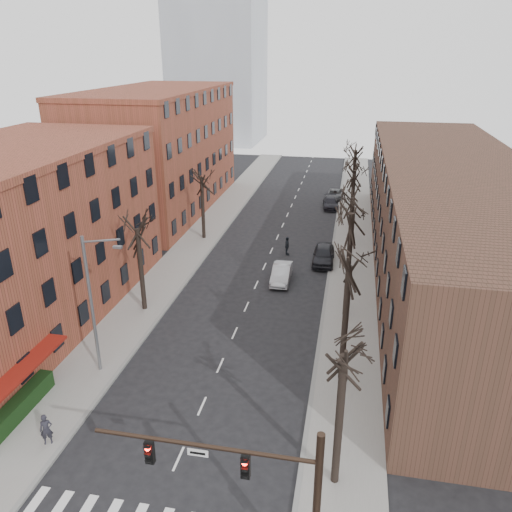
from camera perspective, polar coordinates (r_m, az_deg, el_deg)
The scene contains 23 objects.
sidewalk_left at distance 54.37m, azimuth -6.06°, elevation 2.44°, with size 4.00×90.00×0.15m, color gray.
sidewalk_right at distance 52.16m, azimuth 11.02°, elevation 1.25°, with size 4.00×90.00×0.15m, color gray.
building_left_near at distance 39.13m, azimuth -26.43°, elevation 1.26°, with size 12.00×26.00×12.00m, color brown.
building_left_far at distance 63.37m, azimuth -11.01°, elevation 11.54°, with size 12.00×28.00×14.00m, color brown.
building_right at distance 46.63m, azimuth 21.26°, elevation 3.97°, with size 12.00×50.00×10.00m, color #492D22.
awning_left at distance 31.89m, azimuth -24.33°, elevation -15.54°, with size 1.20×7.00×0.15m, color maroon.
hedge at distance 30.96m, azimuth -25.74°, elevation -15.58°, with size 0.80×6.00×1.00m, color black.
tree_right_a at distance 25.72m, azimuth 8.93°, elevation -24.20°, with size 5.20×5.20×10.00m, color black, non-canonical shape.
tree_right_b at distance 31.77m, azimuth 9.65°, elevation -13.73°, with size 5.20×5.20×10.80m, color black, non-canonical shape.
tree_right_c at distance 38.54m, azimuth 10.09°, elevation -6.75°, with size 5.20×5.20×11.60m, color black, non-canonical shape.
tree_right_d at distance 45.71m, azimuth 10.39°, elevation -1.92°, with size 5.20×5.20×10.00m, color black, non-canonical shape.
tree_right_e at distance 53.12m, azimuth 10.60°, elevation 1.59°, with size 5.20×5.20×10.80m, color black, non-canonical shape.
tree_right_f at distance 60.68m, azimuth 10.76°, elevation 4.24°, with size 5.20×5.20×11.60m, color black, non-canonical shape.
tree_left_a at distance 39.73m, azimuth -12.57°, elevation -6.03°, with size 5.20×5.20×9.50m, color black, non-canonical shape.
tree_left_b at distance 53.39m, azimuth -5.95°, elevation 1.98°, with size 5.20×5.20×9.50m, color black, non-canonical shape.
signal_mast_arm at distance 19.19m, azimuth 1.91°, elevation -25.31°, with size 8.14×0.30×7.20m.
streetlight at distance 30.92m, azimuth -18.09°, elevation -4.80°, with size 2.45×0.22×9.03m.
silver_sedan at distance 43.18m, azimuth 2.93°, elevation -2.00°, with size 1.53×4.38×1.44m, color #B0B2B7.
parked_car_near at distance 47.20m, azimuth 7.73°, elevation 0.16°, with size 1.96×4.88×1.66m, color black.
parked_car_mid at distance 64.30m, azimuth 8.51°, elevation 6.03°, with size 1.83×4.49×1.30m, color black.
parked_car_far at distance 68.36m, azimuth 8.99°, elevation 6.96°, with size 2.03×4.39×1.22m, color #525559.
pedestrian_a at distance 28.49m, azimuth -22.85°, elevation -17.81°, with size 0.62×0.41×1.69m, color #22212A.
pedestrian_crossing at distance 48.67m, azimuth 3.57°, elevation 1.15°, with size 1.08×0.45×1.84m, color black.
Camera 1 is at (7.35, -13.75, 18.61)m, focal length 35.00 mm.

